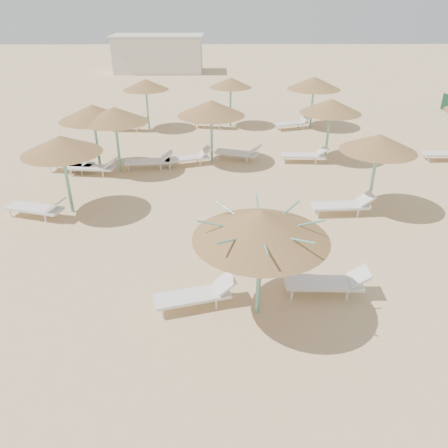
{
  "coord_description": "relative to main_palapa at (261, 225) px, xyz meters",
  "views": [
    {
      "loc": [
        -0.44,
        -8.45,
        6.67
      ],
      "look_at": [
        -0.31,
        1.65,
        1.3
      ],
      "focal_mm": 35.0,
      "sensor_mm": 36.0,
      "label": 1
    }
  ],
  "objects": [
    {
      "name": "lounger_main_a",
      "position": [
        -1.41,
        0.25,
        -1.98
      ],
      "size": [
        2.02,
        1.06,
        0.7
      ],
      "rotation": [
        0.0,
        0.0,
        0.26
      ],
      "color": "silver",
      "rests_on": "ground"
    },
    {
      "name": "main_palapa",
      "position": [
        0.0,
        0.0,
        0.0
      ],
      "size": [
        2.98,
        2.98,
        2.67
      ],
      "color": "#65AF93",
      "rests_on": "ground"
    },
    {
      "name": "ground",
      "position": [
        -0.45,
        0.33,
        -2.32
      ],
      "size": [
        120.0,
        120.0,
        0.0
      ],
      "primitive_type": "plane",
      "color": "tan",
      "rests_on": "ground"
    },
    {
      "name": "palapa_field",
      "position": [
        0.64,
        10.52,
        -0.0
      ],
      "size": [
        19.67,
        13.26,
        2.72
      ],
      "color": "#65AF93",
      "rests_on": "ground"
    },
    {
      "name": "lounger_main_b",
      "position": [
        1.82,
        0.67,
        -1.96
      ],
      "size": [
        2.05,
        0.69,
        0.74
      ],
      "rotation": [
        0.0,
        0.0,
        -0.04
      ],
      "color": "silver",
      "rests_on": "ground"
    },
    {
      "name": "service_hut",
      "position": [
        -6.45,
        35.33,
        -0.67
      ],
      "size": [
        8.4,
        4.4,
        3.25
      ],
      "color": "silver",
      "rests_on": "ground"
    }
  ]
}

